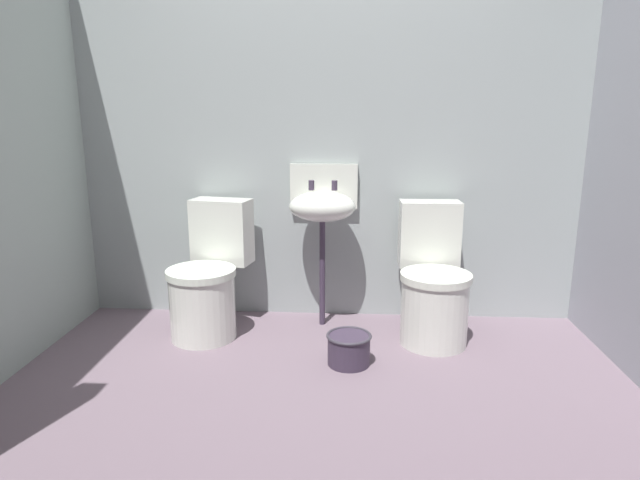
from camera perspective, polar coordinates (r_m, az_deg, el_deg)
The scene contains 6 objects.
ground_plane at distance 2.63m, azimuth -0.39°, elevation -17.34°, with size 3.51×2.65×0.08m, color slate.
wall_back at distance 3.44m, azimuth 0.91°, elevation 11.03°, with size 3.51×0.10×2.33m, color #9FA9A8.
toilet_left at distance 3.30m, azimuth -11.64°, elevation -4.24°, with size 0.49×0.65×0.78m.
toilet_right at distance 3.23m, azimuth 11.77°, elevation -4.67°, with size 0.41×0.60×0.78m.
sink at distance 3.28m, azimuth 0.27°, elevation 3.70°, with size 0.42×0.35×0.99m.
bucket at distance 2.92m, azimuth 3.05°, elevation -11.31°, with size 0.24×0.24×0.17m.
Camera 1 is at (0.15, -2.26, 1.31)m, focal length 30.43 mm.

